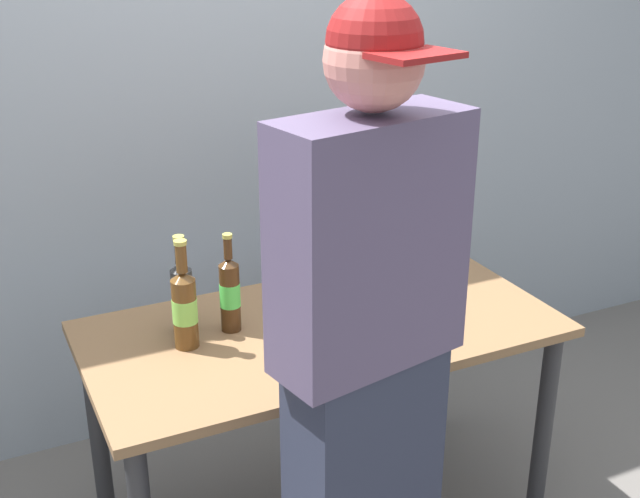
{
  "coord_description": "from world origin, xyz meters",
  "views": [
    {
      "loc": [
        -0.96,
        -2.0,
        1.9
      ],
      "look_at": [
        -0.01,
        0.0,
        0.99
      ],
      "focal_mm": 46.05,
      "sensor_mm": 36.0,
      "label": 1
    }
  ],
  "objects_px": {
    "beer_bottle_dark": "(185,307)",
    "beer_bottle_amber": "(182,294)",
    "beer_bottle_green": "(230,292)",
    "person_figure": "(367,368)",
    "laptop": "(358,279)"
  },
  "relations": [
    {
      "from": "beer_bottle_dark",
      "to": "beer_bottle_amber",
      "type": "bearing_deg",
      "value": 77.15
    },
    {
      "from": "beer_bottle_green",
      "to": "person_figure",
      "type": "xyz_separation_m",
      "value": [
        0.12,
        -0.63,
        0.05
      ]
    },
    {
      "from": "laptop",
      "to": "beer_bottle_green",
      "type": "height_order",
      "value": "beer_bottle_green"
    },
    {
      "from": "person_figure",
      "to": "laptop",
      "type": "bearing_deg",
      "value": 63.33
    },
    {
      "from": "laptop",
      "to": "beer_bottle_green",
      "type": "relative_size",
      "value": 1.29
    },
    {
      "from": "laptop",
      "to": "person_figure",
      "type": "bearing_deg",
      "value": -116.67
    },
    {
      "from": "laptop",
      "to": "beer_bottle_dark",
      "type": "height_order",
      "value": "beer_bottle_dark"
    },
    {
      "from": "beer_bottle_green",
      "to": "beer_bottle_amber",
      "type": "distance_m",
      "value": 0.14
    },
    {
      "from": "beer_bottle_green",
      "to": "person_figure",
      "type": "distance_m",
      "value": 0.64
    },
    {
      "from": "laptop",
      "to": "beer_bottle_amber",
      "type": "xyz_separation_m",
      "value": [
        -0.59,
        -0.01,
        0.07
      ]
    },
    {
      "from": "laptop",
      "to": "person_figure",
      "type": "relative_size",
      "value": 0.22
    },
    {
      "from": "laptop",
      "to": "beer_bottle_dark",
      "type": "xyz_separation_m",
      "value": [
        -0.61,
        -0.1,
        0.08
      ]
    },
    {
      "from": "laptop",
      "to": "beer_bottle_green",
      "type": "distance_m",
      "value": 0.47
    },
    {
      "from": "beer_bottle_amber",
      "to": "beer_bottle_dark",
      "type": "bearing_deg",
      "value": -102.85
    },
    {
      "from": "beer_bottle_dark",
      "to": "beer_bottle_amber",
      "type": "distance_m",
      "value": 0.1
    }
  ]
}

